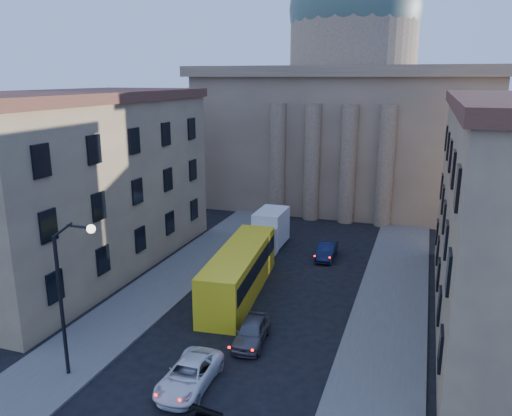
{
  "coord_description": "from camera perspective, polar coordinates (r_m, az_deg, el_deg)",
  "views": [
    {
      "loc": [
        9.97,
        -11.38,
        15.77
      ],
      "look_at": [
        -0.62,
        19.48,
        7.19
      ],
      "focal_mm": 35.0,
      "sensor_mm": 36.0,
      "label": 1
    }
  ],
  "objects": [
    {
      "name": "sidewalk_left",
      "position": [
        38.09,
        -12.21,
        -9.96
      ],
      "size": [
        5.0,
        60.0,
        0.15
      ],
      "primitive_type": "cube",
      "color": "#585651",
      "rests_on": "ground"
    },
    {
      "name": "building_left",
      "position": [
        43.72,
        -19.65,
        2.86
      ],
      "size": [
        11.6,
        26.6,
        14.7
      ],
      "color": "tan",
      "rests_on": "ground"
    },
    {
      "name": "street_lamp",
      "position": [
        27.79,
        -20.73,
        -8.44
      ],
      "size": [
        2.62,
        0.44,
        8.83
      ],
      "color": "black",
      "rests_on": "ground"
    },
    {
      "name": "sidewalk_right",
      "position": [
        33.35,
        14.57,
        -13.86
      ],
      "size": [
        5.0,
        60.0,
        0.15
      ],
      "primitive_type": "cube",
      "color": "#585651",
      "rests_on": "ground"
    },
    {
      "name": "car_right_far",
      "position": [
        31.33,
        -0.5,
        -13.95
      ],
      "size": [
        2.15,
        4.45,
        1.47
      ],
      "primitive_type": "imported",
      "rotation": [
        0.0,
        0.0,
        0.1
      ],
      "color": "#505055",
      "rests_on": "ground"
    },
    {
      "name": "box_truck",
      "position": [
        47.13,
        1.43,
        -2.7
      ],
      "size": [
        2.58,
        6.38,
        3.49
      ],
      "rotation": [
        0.0,
        0.0,
        0.01
      ],
      "color": "white",
      "rests_on": "ground"
    },
    {
      "name": "church",
      "position": [
        67.7,
        10.63,
        11.19
      ],
      "size": [
        68.02,
        28.76,
        36.6
      ],
      "color": "brown",
      "rests_on": "ground"
    },
    {
      "name": "city_bus",
      "position": [
        37.35,
        -1.9,
        -7.1
      ],
      "size": [
        4.06,
        12.68,
        3.51
      ],
      "rotation": [
        0.0,
        0.0,
        0.1
      ],
      "color": "yellow",
      "rests_on": "ground"
    },
    {
      "name": "car_right_distant",
      "position": [
        45.28,
        8.08,
        -4.85
      ],
      "size": [
        1.62,
        4.31,
        1.41
      ],
      "primitive_type": "imported",
      "rotation": [
        0.0,
        0.0,
        0.03
      ],
      "color": "#0E1633",
      "rests_on": "ground"
    },
    {
      "name": "car_left_mid",
      "position": [
        27.72,
        -7.64,
        -18.38
      ],
      "size": [
        2.41,
        5.02,
        1.38
      ],
      "primitive_type": "imported",
      "rotation": [
        0.0,
        0.0,
        0.03
      ],
      "color": "white",
      "rests_on": "ground"
    }
  ]
}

